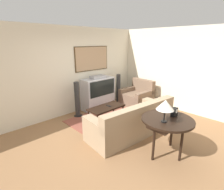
% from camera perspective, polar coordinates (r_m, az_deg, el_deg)
% --- Properties ---
extents(ground_plane, '(12.00, 12.00, 0.00)m').
position_cam_1_polar(ground_plane, '(4.56, 3.18, -12.57)').
color(ground_plane, '#8E6642').
extents(wall_back, '(12.00, 0.10, 2.70)m').
position_cam_1_polar(wall_back, '(5.70, -12.54, 7.64)').
color(wall_back, beige).
rests_on(wall_back, ground_plane).
extents(wall_right, '(0.06, 12.00, 2.70)m').
position_cam_1_polar(wall_right, '(6.23, 20.21, 7.72)').
color(wall_right, beige).
rests_on(wall_right, ground_plane).
extents(area_rug, '(2.27, 1.62, 0.01)m').
position_cam_1_polar(area_rug, '(5.38, -0.95, -7.61)').
color(area_rug, brown).
rests_on(area_rug, ground_plane).
extents(tv, '(1.15, 0.49, 1.16)m').
position_cam_1_polar(tv, '(6.02, -4.51, 0.61)').
color(tv, '#B7B7BC').
rests_on(tv, ground_plane).
extents(couch, '(2.35, 1.10, 0.86)m').
position_cam_1_polar(couch, '(4.46, 6.61, -8.81)').
color(couch, '#9E8466').
rests_on(couch, ground_plane).
extents(armchair, '(0.96, 0.99, 0.91)m').
position_cam_1_polar(armchair, '(6.46, 8.15, -0.66)').
color(armchair, brown).
rests_on(armchair, ground_plane).
extents(coffee_table, '(1.10, 0.51, 0.42)m').
position_cam_1_polar(coffee_table, '(5.14, -1.85, -4.31)').
color(coffee_table, black).
rests_on(coffee_table, ground_plane).
extents(console_table, '(1.02, 1.02, 0.79)m').
position_cam_1_polar(console_table, '(3.68, 17.65, -8.44)').
color(console_table, black).
rests_on(console_table, ground_plane).
extents(table_lamp, '(0.33, 0.33, 0.44)m').
position_cam_1_polar(table_lamp, '(3.37, 17.01, -3.21)').
color(table_lamp, black).
rests_on(table_lamp, console_table).
extents(mantel_clock, '(0.14, 0.10, 0.17)m').
position_cam_1_polar(mantel_clock, '(3.79, 19.69, -5.25)').
color(mantel_clock, black).
rests_on(mantel_clock, console_table).
extents(remote, '(0.06, 0.16, 0.02)m').
position_cam_1_polar(remote, '(5.15, -1.06, -3.58)').
color(remote, black).
rests_on(remote, coffee_table).
extents(speaker_tower_left, '(0.26, 0.26, 1.10)m').
position_cam_1_polar(speaker_tower_left, '(5.46, -11.30, -1.75)').
color(speaker_tower_left, black).
rests_on(speaker_tower_left, ground_plane).
extents(speaker_tower_right, '(0.26, 0.26, 1.10)m').
position_cam_1_polar(speaker_tower_right, '(6.57, 2.08, 1.80)').
color(speaker_tower_right, black).
rests_on(speaker_tower_right, ground_plane).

